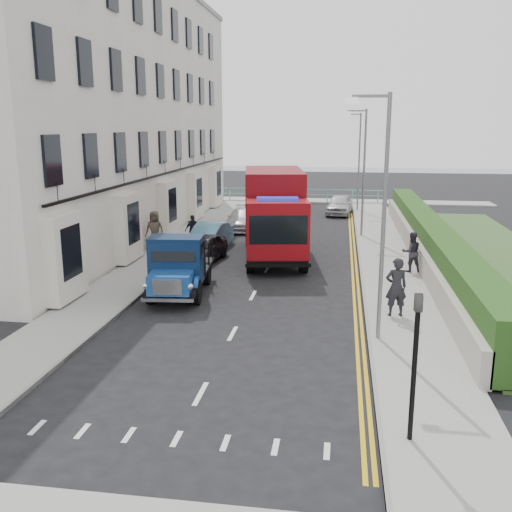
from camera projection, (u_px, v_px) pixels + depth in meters
name	position (u px, v px, depth m)	size (l,w,h in m)	color
ground	(244.00, 313.00, 19.14)	(120.00, 120.00, 0.00)	black
pavement_west	(172.00, 250.00, 28.55)	(2.40, 38.00, 0.12)	gray
pavement_east	(386.00, 257.00, 27.03)	(2.60, 38.00, 0.12)	gray
promenade	(303.00, 201.00, 47.08)	(30.00, 2.50, 0.12)	gray
sea_plane	(319.00, 172.00, 76.97)	(120.00, 120.00, 0.00)	slate
terrace_west	(114.00, 106.00, 31.43)	(6.31, 30.20, 14.25)	white
garden_east	(428.00, 240.00, 26.57)	(1.45, 28.00, 1.75)	#B2AD9E
seafront_railing	(302.00, 195.00, 46.19)	(13.00, 0.08, 1.11)	#59B2A5
lamp_near	(380.00, 205.00, 15.71)	(1.23, 0.18, 7.00)	slate
lamp_mid	(362.00, 165.00, 31.13)	(1.23, 0.18, 7.00)	slate
lamp_far	(358.00, 156.00, 40.77)	(1.23, 0.18, 7.00)	slate
traffic_signal	(416.00, 346.00, 10.78)	(0.16, 0.20, 3.10)	black
bedford_lorry	(177.00, 270.00, 20.61)	(2.31, 4.91, 2.25)	black
red_lorry	(274.00, 212.00, 26.87)	(3.82, 8.09, 4.07)	black
parked_car_front	(203.00, 248.00, 26.19)	(1.46, 3.64, 1.24)	black
parked_car_mid	(209.00, 236.00, 28.85)	(1.38, 3.95, 1.30)	#65B0D8
parked_car_rear	(243.00, 219.00, 34.35)	(1.76, 4.32, 1.25)	silver
seafront_car_left	(283.00, 194.00, 44.96)	(2.71, 5.88, 1.63)	black
seafront_car_right	(340.00, 205.00, 40.09)	(1.63, 4.05, 1.38)	silver
pedestrian_east_near	(396.00, 287.00, 18.27)	(0.70, 0.46, 1.92)	black
pedestrian_east_far	(411.00, 252.00, 23.86)	(0.82, 0.64, 1.69)	#2D2B34
pedestrian_west_near	(193.00, 230.00, 29.39)	(0.90, 0.37, 1.53)	black
pedestrian_west_far	(155.00, 230.00, 28.28)	(0.93, 0.60, 1.90)	#443A31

